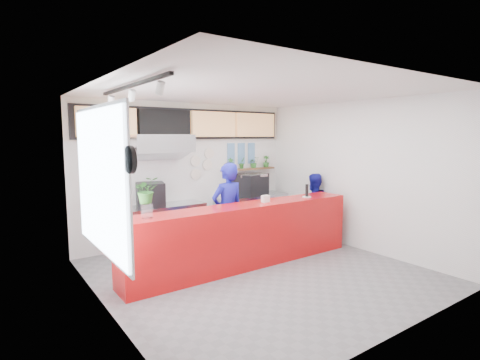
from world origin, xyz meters
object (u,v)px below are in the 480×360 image
staff_center (228,212)px  service_counter (245,235)px  espresso_machine (250,185)px  pepper_mill (307,190)px  staff_right (313,206)px  panini_oven (150,195)px

staff_center → service_counter: bearing=96.8°
espresso_machine → pepper_mill: espresso_machine is taller
staff_center → staff_right: staff_center is taller
panini_oven → espresso_machine: bearing=15.8°
service_counter → pepper_mill: size_ratio=18.76×
service_counter → panini_oven: size_ratio=8.51×
panini_oven → pepper_mill: panini_oven is taller
panini_oven → staff_right: size_ratio=0.36×
staff_right → pepper_mill: 1.11m
panini_oven → espresso_machine: espresso_machine is taller
staff_center → panini_oven: bearing=-56.7°
espresso_machine → pepper_mill: bearing=-108.4°
panini_oven → pepper_mill: bearing=-20.8°
service_counter → panini_oven: bearing=119.4°
panini_oven → pepper_mill: (2.48, -1.84, 0.10)m
staff_center → staff_right: bearing=-179.9°
service_counter → staff_right: bearing=13.4°
espresso_machine → staff_center: staff_center is taller
panini_oven → staff_center: size_ratio=0.29×
staff_center → staff_right: size_ratio=1.23×
service_counter → pepper_mill: 1.62m
service_counter → panini_oven: panini_oven is taller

